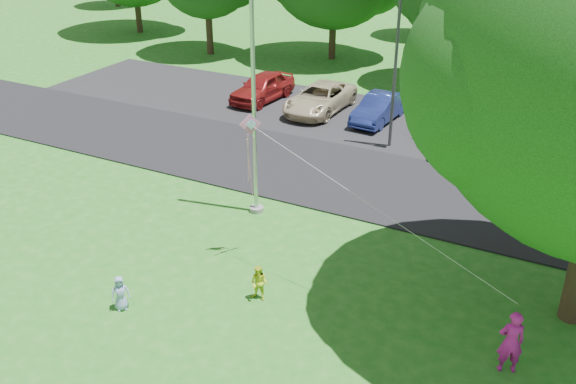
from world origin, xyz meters
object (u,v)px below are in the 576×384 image
at_px(flagpole, 254,98).
at_px(woman, 511,342).
at_px(child_yellow, 259,283).
at_px(kite, 257,142).
at_px(street_lamp, 402,57).
at_px(trash_can, 440,153).
at_px(child_blue, 120,293).

xyz_separation_m(flagpole, woman, (9.35, -4.24, -3.31)).
xyz_separation_m(child_yellow, kite, (-1.09, 1.89, 3.31)).
height_order(street_lamp, woman, street_lamp).
bearing_deg(trash_can, child_blue, -109.90).
bearing_deg(woman, trash_can, -90.89).
bearing_deg(child_yellow, flagpole, 116.94).
distance_m(flagpole, woman, 10.79).
distance_m(trash_can, child_yellow, 11.76).
relative_size(child_yellow, kite, 0.13).
distance_m(child_yellow, kite, 3.97).
bearing_deg(child_blue, woman, -33.18).
relative_size(trash_can, child_blue, 0.86).
distance_m(street_lamp, trash_can, 4.18).
height_order(street_lamp, kite, street_lamp).
bearing_deg(trash_can, street_lamp, 161.18).
distance_m(flagpole, child_blue, 7.56).
relative_size(trash_can, woman, 0.52).
bearing_deg(trash_can, woman, -67.06).
bearing_deg(kite, woman, -51.52).
height_order(street_lamp, child_blue, street_lamp).
distance_m(child_blue, kite, 5.59).
height_order(street_lamp, child_yellow, street_lamp).
bearing_deg(child_blue, child_yellow, -12.69).
xyz_separation_m(street_lamp, trash_can, (2.11, -0.72, -3.53)).
xyz_separation_m(woman, kite, (-7.74, 1.64, 3.00)).
relative_size(child_blue, kite, 0.12).
relative_size(flagpole, child_blue, 9.76).
bearing_deg(woman, kite, -35.81).
bearing_deg(flagpole, child_blue, -93.73).
height_order(flagpole, woman, flagpole).
bearing_deg(child_yellow, woman, -1.85).
bearing_deg(kite, flagpole, 82.11).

